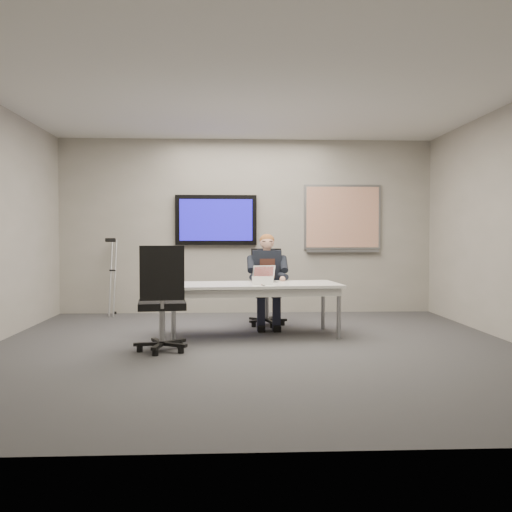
{
  "coord_description": "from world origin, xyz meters",
  "views": [
    {
      "loc": [
        -0.3,
        -6.22,
        1.24
      ],
      "look_at": [
        0.05,
        0.96,
        0.99
      ],
      "focal_mm": 40.0,
      "sensor_mm": 36.0,
      "label": 1
    }
  ],
  "objects_px": {
    "seated_person": "(268,290)",
    "office_chair_near": "(162,319)",
    "office_chair_far": "(267,301)",
    "laptop": "(264,278)",
    "conference_table": "(254,289)"
  },
  "relations": [
    {
      "from": "conference_table",
      "to": "laptop",
      "type": "xyz_separation_m",
      "value": [
        0.14,
        0.2,
        0.13
      ]
    },
    {
      "from": "office_chair_far",
      "to": "seated_person",
      "type": "height_order",
      "value": "seated_person"
    },
    {
      "from": "office_chair_far",
      "to": "office_chair_near",
      "type": "relative_size",
      "value": 0.93
    },
    {
      "from": "laptop",
      "to": "conference_table",
      "type": "bearing_deg",
      "value": -141.26
    },
    {
      "from": "office_chair_far",
      "to": "seated_person",
      "type": "xyz_separation_m",
      "value": [
        -0.0,
        -0.24,
        0.18
      ]
    },
    {
      "from": "office_chair_far",
      "to": "laptop",
      "type": "height_order",
      "value": "office_chair_far"
    },
    {
      "from": "laptop",
      "to": "office_chair_near",
      "type": "bearing_deg",
      "value": -151.03
    },
    {
      "from": "seated_person",
      "to": "office_chair_near",
      "type": "bearing_deg",
      "value": -127.61
    },
    {
      "from": "office_chair_far",
      "to": "office_chair_near",
      "type": "xyz_separation_m",
      "value": [
        -1.24,
        -1.82,
        0.02
      ]
    },
    {
      "from": "office_chair_far",
      "to": "laptop",
      "type": "xyz_separation_m",
      "value": [
        -0.07,
        -0.65,
        0.37
      ]
    },
    {
      "from": "office_chair_near",
      "to": "seated_person",
      "type": "distance_m",
      "value": 2.01
    },
    {
      "from": "laptop",
      "to": "seated_person",
      "type": "bearing_deg",
      "value": 63.64
    },
    {
      "from": "conference_table",
      "to": "seated_person",
      "type": "bearing_deg",
      "value": 65.11
    },
    {
      "from": "conference_table",
      "to": "seated_person",
      "type": "distance_m",
      "value": 0.65
    },
    {
      "from": "seated_person",
      "to": "laptop",
      "type": "height_order",
      "value": "seated_person"
    }
  ]
}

